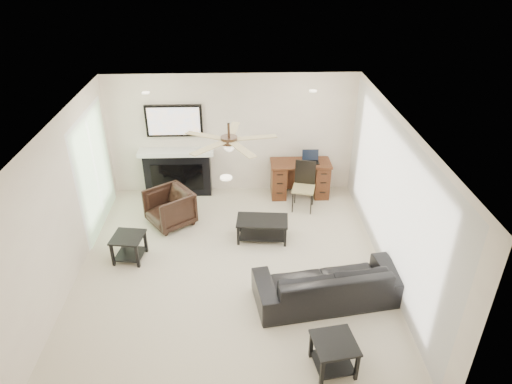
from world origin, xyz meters
TOP-DOWN VIEW (x-y plane):
  - room_shell at (0.19, 0.08)m, footprint 5.50×5.54m
  - sofa at (1.42, -0.73)m, footprint 2.26×1.16m
  - armchair at (-1.18, 1.42)m, footprint 1.05×1.05m
  - coffee_table at (0.52, 0.87)m, footprint 0.94×0.58m
  - end_table_near at (1.27, -1.98)m, footprint 0.59×0.59m
  - end_table_left at (-1.73, 0.37)m, footprint 0.57×0.57m
  - fireplace_unit at (-1.14, 2.58)m, footprint 1.52×0.34m
  - desk at (1.38, 2.43)m, footprint 1.22×0.56m
  - desk_chair at (1.38, 1.88)m, footprint 0.51×0.53m
  - laptop at (1.58, 2.41)m, footprint 0.33×0.24m

SIDE VIEW (x-z plane):
  - coffee_table at x=0.52m, z-range 0.00..0.40m
  - end_table_near at x=1.27m, z-range 0.00..0.45m
  - end_table_left at x=-1.73m, z-range 0.00..0.45m
  - sofa at x=1.42m, z-range 0.00..0.63m
  - armchair at x=-1.18m, z-range 0.00..0.69m
  - desk at x=1.38m, z-range 0.00..0.76m
  - desk_chair at x=1.38m, z-range 0.00..0.97m
  - laptop at x=1.58m, z-range 0.76..0.99m
  - fireplace_unit at x=-1.14m, z-range 0.00..1.91m
  - room_shell at x=0.19m, z-range 0.42..2.94m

